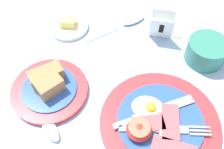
{
  "coord_description": "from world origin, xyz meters",
  "views": [
    {
      "loc": [
        0.06,
        -0.25,
        0.51
      ],
      "look_at": [
        -0.04,
        0.09,
        0.02
      ],
      "focal_mm": 42.0,
      "sensor_mm": 36.0,
      "label": 1
    }
  ],
  "objects_px": {
    "breakfast_plate": "(158,123)",
    "butter_dish": "(68,26)",
    "bread_plate": "(49,87)",
    "sugar_cup": "(206,51)",
    "teaspoon_stray": "(125,24)",
    "teaspoon_near_cup": "(56,139)",
    "number_card": "(162,26)"
  },
  "relations": [
    {
      "from": "breakfast_plate",
      "to": "butter_dish",
      "type": "distance_m",
      "value": 0.37
    },
    {
      "from": "breakfast_plate",
      "to": "butter_dish",
      "type": "xyz_separation_m",
      "value": [
        -0.29,
        0.23,
        -0.0
      ]
    },
    {
      "from": "breakfast_plate",
      "to": "bread_plate",
      "type": "distance_m",
      "value": 0.26
    },
    {
      "from": "breakfast_plate",
      "to": "teaspoon_near_cup",
      "type": "xyz_separation_m",
      "value": [
        -0.19,
        -0.09,
        -0.01
      ]
    },
    {
      "from": "sugar_cup",
      "to": "teaspoon_near_cup",
      "type": "distance_m",
      "value": 0.41
    },
    {
      "from": "butter_dish",
      "to": "sugar_cup",
      "type": "bearing_deg",
      "value": -1.83
    },
    {
      "from": "bread_plate",
      "to": "number_card",
      "type": "distance_m",
      "value": 0.33
    },
    {
      "from": "number_card",
      "to": "teaspoon_stray",
      "type": "relative_size",
      "value": 0.49
    },
    {
      "from": "sugar_cup",
      "to": "number_card",
      "type": "height_order",
      "value": "number_card"
    },
    {
      "from": "bread_plate",
      "to": "sugar_cup",
      "type": "height_order",
      "value": "sugar_cup"
    },
    {
      "from": "teaspoon_near_cup",
      "to": "teaspoon_stray",
      "type": "xyz_separation_m",
      "value": [
        0.05,
        0.37,
        0.0
      ]
    },
    {
      "from": "teaspoon_near_cup",
      "to": "butter_dish",
      "type": "bearing_deg",
      "value": -32.76
    },
    {
      "from": "breakfast_plate",
      "to": "butter_dish",
      "type": "height_order",
      "value": "breakfast_plate"
    },
    {
      "from": "sugar_cup",
      "to": "number_card",
      "type": "bearing_deg",
      "value": 158.21
    },
    {
      "from": "teaspoon_near_cup",
      "to": "breakfast_plate",
      "type": "bearing_deg",
      "value": -115.07
    },
    {
      "from": "breakfast_plate",
      "to": "teaspoon_stray",
      "type": "height_order",
      "value": "breakfast_plate"
    },
    {
      "from": "butter_dish",
      "to": "teaspoon_stray",
      "type": "bearing_deg",
      "value": 19.41
    },
    {
      "from": "butter_dish",
      "to": "teaspoon_stray",
      "type": "height_order",
      "value": "butter_dish"
    },
    {
      "from": "bread_plate",
      "to": "teaspoon_stray",
      "type": "distance_m",
      "value": 0.28
    },
    {
      "from": "breakfast_plate",
      "to": "teaspoon_near_cup",
      "type": "relative_size",
      "value": 1.6
    },
    {
      "from": "breakfast_plate",
      "to": "bread_plate",
      "type": "relative_size",
      "value": 1.44
    },
    {
      "from": "bread_plate",
      "to": "teaspoon_near_cup",
      "type": "xyz_separation_m",
      "value": [
        0.06,
        -0.11,
        -0.01
      ]
    },
    {
      "from": "breakfast_plate",
      "to": "teaspoon_stray",
      "type": "xyz_separation_m",
      "value": [
        -0.14,
        0.28,
        -0.01
      ]
    },
    {
      "from": "breakfast_plate",
      "to": "teaspoon_stray",
      "type": "distance_m",
      "value": 0.31
    },
    {
      "from": "butter_dish",
      "to": "teaspoon_near_cup",
      "type": "xyz_separation_m",
      "value": [
        0.09,
        -0.31,
        -0.0
      ]
    },
    {
      "from": "breakfast_plate",
      "to": "sugar_cup",
      "type": "xyz_separation_m",
      "value": [
        0.08,
        0.21,
        0.02
      ]
    },
    {
      "from": "breakfast_plate",
      "to": "number_card",
      "type": "height_order",
      "value": "number_card"
    },
    {
      "from": "teaspoon_near_cup",
      "to": "teaspoon_stray",
      "type": "height_order",
      "value": "same"
    },
    {
      "from": "sugar_cup",
      "to": "breakfast_plate",
      "type": "bearing_deg",
      "value": -110.5
    },
    {
      "from": "number_card",
      "to": "teaspoon_stray",
      "type": "height_order",
      "value": "number_card"
    },
    {
      "from": "breakfast_plate",
      "to": "teaspoon_stray",
      "type": "relative_size",
      "value": 1.68
    },
    {
      "from": "teaspoon_near_cup",
      "to": "teaspoon_stray",
      "type": "bearing_deg",
      "value": -58.08
    }
  ]
}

